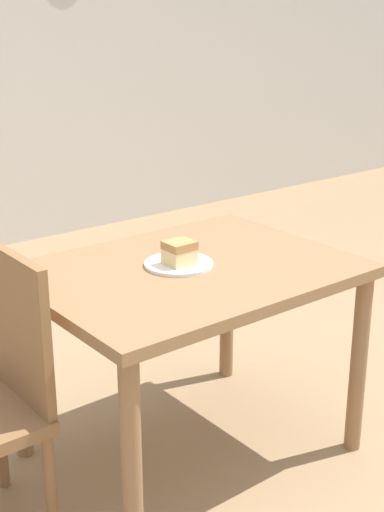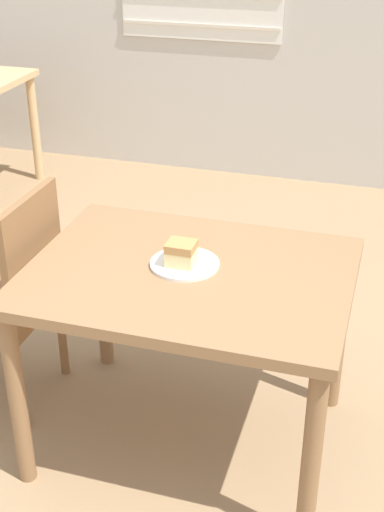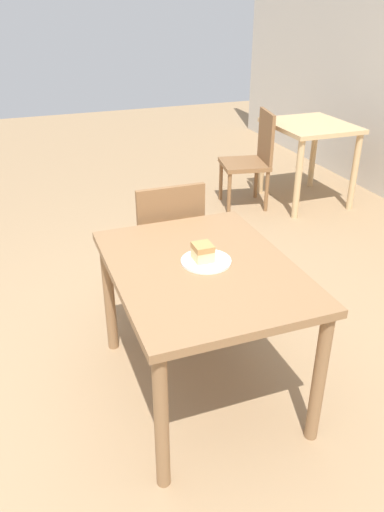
{
  "view_description": "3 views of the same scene",
  "coord_description": "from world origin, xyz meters",
  "px_view_note": "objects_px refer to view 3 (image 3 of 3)",
  "views": [
    {
      "loc": [
        -1.38,
        -1.53,
        1.56
      ],
      "look_at": [
        0.04,
        0.27,
        0.76
      ],
      "focal_mm": 50.0,
      "sensor_mm": 36.0,
      "label": 1
    },
    {
      "loc": [
        0.64,
        -1.72,
        1.89
      ],
      "look_at": [
        0.03,
        0.32,
        0.76
      ],
      "focal_mm": 50.0,
      "sensor_mm": 36.0,
      "label": 2
    },
    {
      "loc": [
        1.9,
        -0.48,
        1.85
      ],
      "look_at": [
        -0.03,
        0.24,
        0.76
      ],
      "focal_mm": 35.0,
      "sensor_mm": 36.0,
      "label": 3
    }
  ],
  "objects_px": {
    "dining_table_far": "(309,138)",
    "plate": "(206,261)",
    "dining_table_near": "(202,284)",
    "chair_near_window": "(166,246)",
    "chair_far_corner": "(252,157)",
    "cake_slice": "(202,252)"
  },
  "relations": [
    {
      "from": "dining_table_far",
      "to": "plate",
      "type": "distance_m",
      "value": 2.84
    },
    {
      "from": "chair_far_corner",
      "to": "plate",
      "type": "xyz_separation_m",
      "value": [
        2.2,
        -1.35,
        0.26
      ]
    },
    {
      "from": "plate",
      "to": "cake_slice",
      "type": "bearing_deg",
      "value": -130.96
    },
    {
      "from": "chair_near_window",
      "to": "chair_far_corner",
      "type": "xyz_separation_m",
      "value": [
        -1.49,
        1.33,
        0.0
      ]
    },
    {
      "from": "dining_table_far",
      "to": "plate",
      "type": "relative_size",
      "value": 3.37
    },
    {
      "from": "dining_table_near",
      "to": "cake_slice",
      "type": "height_order",
      "value": "cake_slice"
    },
    {
      "from": "dining_table_near",
      "to": "plate",
      "type": "height_order",
      "value": "plate"
    },
    {
      "from": "dining_table_near",
      "to": "chair_near_window",
      "type": "height_order",
      "value": "chair_near_window"
    },
    {
      "from": "chair_near_window",
      "to": "chair_far_corner",
      "type": "height_order",
      "value": "same"
    },
    {
      "from": "dining_table_far",
      "to": "chair_near_window",
      "type": "bearing_deg",
      "value": -53.22
    },
    {
      "from": "chair_far_corner",
      "to": "plate",
      "type": "height_order",
      "value": "chair_far_corner"
    },
    {
      "from": "dining_table_near",
      "to": "cake_slice",
      "type": "relative_size",
      "value": 11.36
    },
    {
      "from": "dining_table_near",
      "to": "chair_near_window",
      "type": "bearing_deg",
      "value": 175.98
    },
    {
      "from": "chair_far_corner",
      "to": "cake_slice",
      "type": "relative_size",
      "value": 9.43
    },
    {
      "from": "cake_slice",
      "to": "plate",
      "type": "bearing_deg",
      "value": 49.04
    },
    {
      "from": "chair_far_corner",
      "to": "dining_table_far",
      "type": "bearing_deg",
      "value": 92.14
    },
    {
      "from": "cake_slice",
      "to": "chair_far_corner",
      "type": "bearing_deg",
      "value": 148.04
    },
    {
      "from": "dining_table_near",
      "to": "chair_far_corner",
      "type": "height_order",
      "value": "chair_far_corner"
    },
    {
      "from": "dining_table_near",
      "to": "chair_far_corner",
      "type": "distance_m",
      "value": 2.62
    },
    {
      "from": "chair_far_corner",
      "to": "chair_near_window",
      "type": "bearing_deg",
      "value": -30.85
    },
    {
      "from": "chair_far_corner",
      "to": "plate",
      "type": "distance_m",
      "value": 2.59
    },
    {
      "from": "chair_near_window",
      "to": "plate",
      "type": "distance_m",
      "value": 0.76
    }
  ]
}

